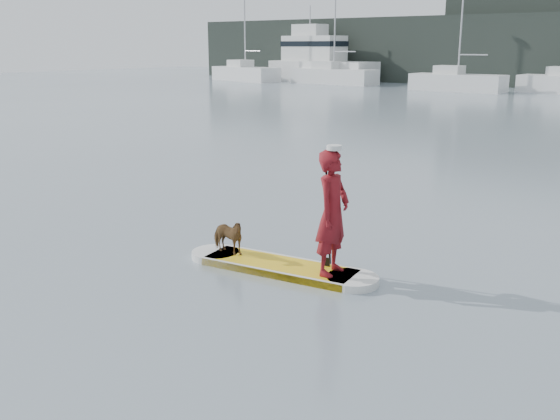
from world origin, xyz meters
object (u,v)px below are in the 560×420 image
Objects in this scene: paddleboard at (280,267)px; motor_yacht_b at (319,60)px; sailboat_b at (333,74)px; paddler at (333,213)px; dog at (227,236)px; sailboat_c at (457,81)px; sailboat_a at (245,73)px.

motor_yacht_b is (-29.37, 43.97, 1.94)m from paddleboard.
paddleboard is 0.27× the size of sailboat_b.
paddler is (0.89, 0.14, 1.01)m from paddleboard.
paddler is 2.66× the size of dog.
paddleboard is at bearing -81.27° from dog.
sailboat_b is at bearing 171.42° from sailboat_c.
paddler is 0.17× the size of sailboat_a.
paddler is 53.27m from motor_yacht_b.
paddler is at bearing -52.28° from motor_yacht_b.
sailboat_c is at bearing 9.17° from sailboat_a.
sailboat_b is (-25.06, 41.66, 0.43)m from dog.
paddler is 54.41m from sailboat_a.
sailboat_b reaches higher than sailboat_c.
dog is at bearing -54.15° from motor_yacht_b.
paddler reaches higher than dog.
motor_yacht_b is at bearing 164.51° from sailboat_c.
sailboat_a is 9.76m from sailboat_b.
motor_yacht_b reaches higher than paddleboard.
sailboat_a is at bearing 40.37° from dog.
paddleboard is 49.00m from sailboat_b.
paddler is 0.15× the size of sailboat_b.
paddleboard is 41.93m from sailboat_c.
dog is 0.06× the size of sailboat_b.
motor_yacht_b is (-15.85, 4.29, 1.24)m from sailboat_c.
sailboat_b is at bearing 25.98° from paddler.
sailboat_a is (-34.75, 40.53, 0.38)m from dog.
sailboat_c is at bearing 12.93° from paddler.
paddler is 0.17× the size of motor_yacht_b.
motor_yacht_b is at bearing 40.44° from sailboat_a.
motor_yacht_b is at bearing 146.85° from sailboat_b.
paddler reaches higher than paddleboard.
dog is 52.49m from motor_yacht_b.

